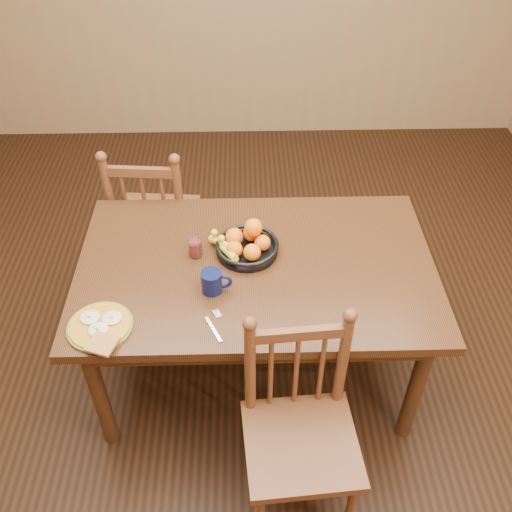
{
  "coord_description": "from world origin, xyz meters",
  "views": [
    {
      "loc": [
        -0.05,
        -1.87,
        2.48
      ],
      "look_at": [
        0.0,
        0.0,
        0.8
      ],
      "focal_mm": 40.0,
      "sensor_mm": 36.0,
      "label": 1
    }
  ],
  "objects_px": {
    "chair_far": "(155,220)",
    "chair_near": "(300,432)",
    "dining_table": "(256,278)",
    "coffee_mug": "(213,281)",
    "breakfast_plate": "(100,326)",
    "fruit_bowl": "(246,244)"
  },
  "relations": [
    {
      "from": "dining_table",
      "to": "coffee_mug",
      "type": "height_order",
      "value": "coffee_mug"
    },
    {
      "from": "chair_far",
      "to": "chair_near",
      "type": "height_order",
      "value": "chair_far"
    },
    {
      "from": "breakfast_plate",
      "to": "coffee_mug",
      "type": "xyz_separation_m",
      "value": [
        0.44,
        0.2,
        0.04
      ]
    },
    {
      "from": "dining_table",
      "to": "chair_far",
      "type": "distance_m",
      "value": 0.9
    },
    {
      "from": "breakfast_plate",
      "to": "fruit_bowl",
      "type": "distance_m",
      "value": 0.74
    },
    {
      "from": "chair_far",
      "to": "breakfast_plate",
      "type": "xyz_separation_m",
      "value": [
        -0.07,
        -1.04,
        0.29
      ]
    },
    {
      "from": "dining_table",
      "to": "coffee_mug",
      "type": "bearing_deg",
      "value": -139.92
    },
    {
      "from": "breakfast_plate",
      "to": "dining_table",
      "type": "bearing_deg",
      "value": 29.9
    },
    {
      "from": "coffee_mug",
      "to": "fruit_bowl",
      "type": "bearing_deg",
      "value": 59.19
    },
    {
      "from": "coffee_mug",
      "to": "breakfast_plate",
      "type": "bearing_deg",
      "value": -155.18
    },
    {
      "from": "dining_table",
      "to": "chair_near",
      "type": "distance_m",
      "value": 0.72
    },
    {
      "from": "dining_table",
      "to": "fruit_bowl",
      "type": "relative_size",
      "value": 4.94
    },
    {
      "from": "chair_near",
      "to": "fruit_bowl",
      "type": "distance_m",
      "value": 0.85
    },
    {
      "from": "coffee_mug",
      "to": "fruit_bowl",
      "type": "height_order",
      "value": "fruit_bowl"
    },
    {
      "from": "dining_table",
      "to": "chair_near",
      "type": "relative_size",
      "value": 1.65
    },
    {
      "from": "chair_far",
      "to": "chair_near",
      "type": "bearing_deg",
      "value": 122.37
    },
    {
      "from": "breakfast_plate",
      "to": "coffee_mug",
      "type": "distance_m",
      "value": 0.49
    },
    {
      "from": "breakfast_plate",
      "to": "fruit_bowl",
      "type": "bearing_deg",
      "value": 37.24
    },
    {
      "from": "chair_near",
      "to": "fruit_bowl",
      "type": "relative_size",
      "value": 2.99
    },
    {
      "from": "chair_far",
      "to": "dining_table",
      "type": "bearing_deg",
      "value": 133.87
    },
    {
      "from": "chair_near",
      "to": "breakfast_plate",
      "type": "xyz_separation_m",
      "value": [
        -0.78,
        0.31,
        0.29
      ]
    },
    {
      "from": "coffee_mug",
      "to": "chair_far",
      "type": "bearing_deg",
      "value": 113.65
    }
  ]
}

